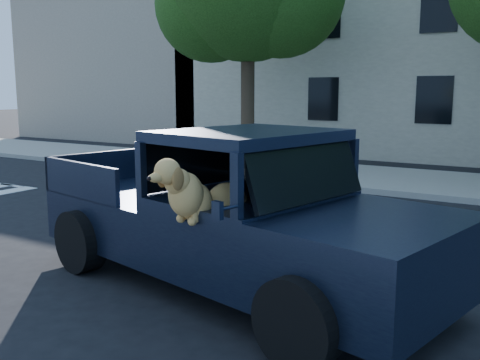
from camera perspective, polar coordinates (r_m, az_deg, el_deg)
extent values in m
plane|color=black|center=(7.71, -10.00, -9.65)|extent=(120.00, 120.00, 0.00)
cube|color=gray|center=(15.61, 12.80, 0.30)|extent=(60.00, 4.00, 0.15)
cylinder|color=#332619|center=(17.45, 0.82, 8.49)|extent=(0.44, 0.44, 4.40)
sphere|color=#173A0E|center=(18.04, -3.12, 18.07)|extent=(3.60, 3.60, 3.60)
cube|color=tan|center=(29.62, -11.09, 12.22)|extent=(12.00, 6.00, 8.00)
cube|color=black|center=(6.92, -0.76, -5.74)|extent=(6.03, 3.38, 0.72)
cube|color=black|center=(5.62, 14.15, -4.91)|extent=(2.08, 2.50, 0.18)
cube|color=black|center=(6.51, 0.94, 4.76)|extent=(2.11, 2.42, 0.13)
cube|color=black|center=(5.99, 7.14, 0.58)|extent=(0.68, 1.90, 0.62)
cube|color=black|center=(6.20, -0.72, -5.58)|extent=(0.72, 0.72, 0.42)
cube|color=black|center=(5.02, -2.41, -3.25)|extent=(0.12, 0.08, 0.18)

